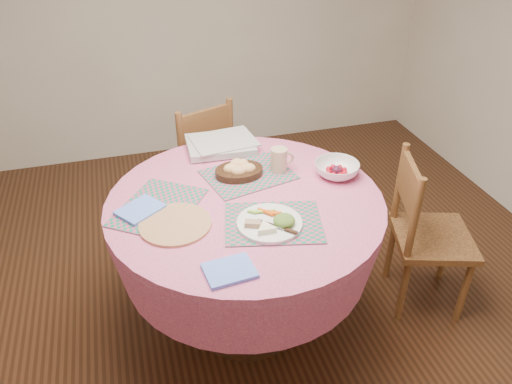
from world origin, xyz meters
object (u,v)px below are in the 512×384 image
dining_table (246,234)px  chair_back (198,162)px  bread_bowl (239,169)px  wicker_trivet (175,224)px  chair_right (425,231)px  latte_mug (279,160)px  dinner_plate (272,222)px  fruit_bowl (337,169)px

dining_table → chair_back: chair_back is taller
bread_bowl → wicker_trivet: bearing=-138.6°
dining_table → chair_back: (-0.07, 0.91, -0.10)m
chair_right → bread_bowl: 0.99m
dining_table → latte_mug: latte_mug is taller
chair_right → dinner_plate: size_ratio=3.16×
dining_table → dinner_plate: size_ratio=4.59×
chair_back → dining_table: bearing=74.2°
wicker_trivet → fruit_bowl: 0.82m
wicker_trivet → dinner_plate: dinner_plate is taller
chair_right → fruit_bowl: chair_right is taller
dinner_plate → latte_mug: size_ratio=2.31×
dining_table → latte_mug: (0.22, 0.19, 0.26)m
chair_right → wicker_trivet: 1.28m
chair_right → chair_back: size_ratio=0.97×
latte_mug → fruit_bowl: 0.28m
chair_right → chair_back: bearing=62.1°
chair_right → dinner_plate: bearing=116.3°
chair_right → fruit_bowl: (-0.44, 0.17, 0.34)m
dining_table → fruit_bowl: bearing=9.6°
latte_mug → fruit_bowl: (0.25, -0.11, -0.03)m
bread_bowl → latte_mug: bearing=-3.0°
chair_right → latte_mug: size_ratio=7.30×
dining_table → latte_mug: 0.39m
chair_right → latte_mug: (-0.69, 0.28, 0.37)m
chair_back → bread_bowl: (0.09, -0.70, 0.33)m
dining_table → chair_back: bearing=94.1°
chair_right → wicker_trivet: chair_right is taller
dinner_plate → latte_mug: bearing=67.7°
dining_table → bread_bowl: bread_bowl is taller
chair_right → bread_bowl: (-0.89, 0.29, 0.34)m
fruit_bowl → wicker_trivet: bearing=-166.9°
bread_bowl → latte_mug: 0.20m
chair_back → latte_mug: chair_back is taller
chair_right → dinner_plate: chair_right is taller
dinner_plate → bread_bowl: (-0.03, 0.42, 0.01)m
wicker_trivet → fruit_bowl: (0.80, 0.19, 0.03)m
dining_table → wicker_trivet: wicker_trivet is taller
dining_table → dinner_plate: (0.05, -0.22, 0.22)m
dining_table → dinner_plate: 0.31m
chair_right → latte_mug: bearing=85.3°
dining_table → bread_bowl: (0.03, 0.20, 0.23)m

